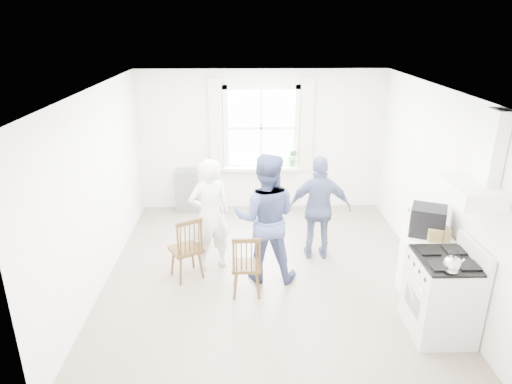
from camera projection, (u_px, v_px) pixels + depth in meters
name	position (u px, v px, depth m)	size (l,w,h in m)	color
room_shell	(268.00, 188.00, 6.09)	(4.62, 5.12, 2.64)	gray
window_assembly	(261.00, 133.00, 8.32)	(1.88, 0.24, 1.70)	white
range_hood	(477.00, 176.00, 4.66)	(0.45, 0.76, 0.94)	white
shelf_unit	(187.00, 190.00, 8.55)	(0.40, 0.30, 0.80)	slate
gas_stove	(442.00, 295.00, 5.16)	(0.68, 0.76, 1.12)	silver
kettle	(452.00, 264.00, 4.71)	(0.18, 0.18, 0.26)	silver
low_cabinet	(424.00, 266.00, 5.83)	(0.50, 0.55, 0.90)	white
stereo_stack	(428.00, 221.00, 5.62)	(0.52, 0.50, 0.36)	black
cardboard_box	(437.00, 233.00, 5.51)	(0.25, 0.18, 0.16)	olive
windsor_chair_a	(188.00, 243.00, 6.18)	(0.53, 0.53, 0.93)	#442D16
windsor_chair_b	(246.00, 260.00, 5.79)	(0.38, 0.37, 0.88)	#442D16
person_left	(210.00, 215.00, 6.41)	(0.60, 0.60, 1.65)	white
person_mid	(266.00, 218.00, 6.13)	(0.88, 0.88, 1.80)	#424E7A
person_right	(319.00, 208.00, 6.72)	(0.93, 0.93, 1.59)	navy
potted_plant	(292.00, 158.00, 8.41)	(0.18, 0.18, 0.32)	#367A36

